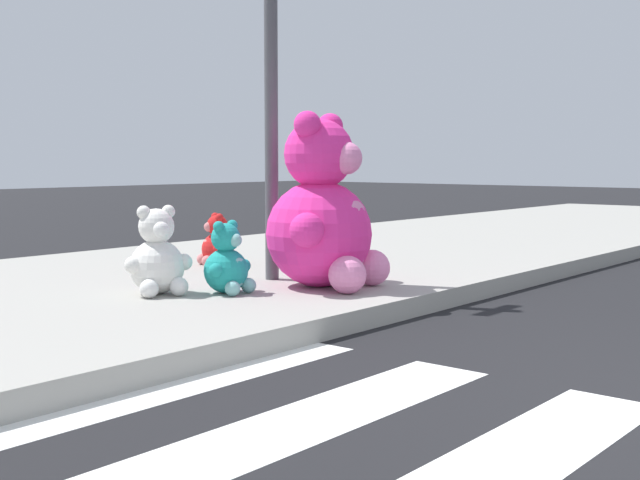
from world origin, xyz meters
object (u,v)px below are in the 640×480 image
object	(u,v)px
plush_teal	(228,264)
plush_red	(216,244)
plush_pink_large	(324,218)
sign_pole	(271,71)
plush_white	(158,259)

from	to	relation	value
plush_teal	plush_red	size ratio (longest dim) A/B	1.10
plush_pink_large	plush_teal	size ratio (longest dim) A/B	2.50
plush_pink_large	plush_red	world-z (taller)	plush_pink_large
sign_pole	plush_teal	distance (m)	1.67
sign_pole	plush_white	size ratio (longest dim) A/B	4.91
sign_pole	plush_teal	xyz separation A→B (m)	(-0.73, -0.24, -1.48)
plush_pink_large	plush_white	world-z (taller)	plush_pink_large
plush_white	plush_pink_large	bearing A→B (deg)	-34.03
sign_pole	plush_white	bearing A→B (deg)	173.76
plush_teal	plush_red	xyz separation A→B (m)	(1.08, 1.28, -0.02)
plush_pink_large	plush_white	size ratio (longest dim) A/B	2.06
plush_teal	plush_white	xyz separation A→B (m)	(-0.36, 0.36, 0.05)
plush_white	plush_red	distance (m)	1.71
plush_white	plush_teal	bearing A→B (deg)	-44.91
plush_red	sign_pole	bearing A→B (deg)	-108.23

